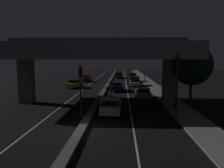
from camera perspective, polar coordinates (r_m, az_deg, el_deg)
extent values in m
plane|color=black|center=(16.51, -8.02, -12.17)|extent=(200.00, 200.00, 0.00)
cube|color=beige|center=(51.10, -5.01, 0.51)|extent=(0.12, 126.00, 0.00)
cube|color=beige|center=(50.65, 3.64, 0.47)|extent=(0.12, 126.00, 0.00)
cube|color=#4C4C51|center=(50.72, -0.70, 0.64)|extent=(0.67, 126.00, 0.27)
cube|color=slate|center=(44.10, 10.52, -0.42)|extent=(2.69, 126.00, 0.15)
cube|color=slate|center=(28.27, -21.45, 0.66)|extent=(1.63, 1.26, 5.26)
cube|color=slate|center=(26.40, 14.90, 0.52)|extent=(1.63, 1.26, 5.26)
cube|color=slate|center=(25.85, -3.97, 8.24)|extent=(20.86, 12.72, 1.63)
cube|color=#333335|center=(25.92, -4.00, 11.03)|extent=(20.86, 0.40, 0.90)
cylinder|color=black|center=(19.64, -8.24, -1.97)|extent=(0.14, 0.14, 4.80)
cube|color=black|center=(19.64, -8.23, 3.10)|extent=(0.30, 0.28, 0.95)
sphere|color=black|center=(19.77, -8.16, 3.98)|extent=(0.18, 0.18, 0.18)
sphere|color=yellow|center=(19.78, -8.14, 3.12)|extent=(0.18, 0.18, 0.18)
sphere|color=black|center=(19.80, -8.13, 2.26)|extent=(0.18, 0.18, 0.18)
cylinder|color=black|center=(19.81, 16.64, -0.73)|extent=(0.14, 0.14, 5.74)
cube|color=black|center=(19.84, 16.72, 5.64)|extent=(0.30, 0.28, 0.95)
sphere|color=black|center=(19.98, 16.64, 6.50)|extent=(0.18, 0.18, 0.18)
sphere|color=yellow|center=(19.99, 16.61, 5.65)|extent=(0.18, 0.18, 0.18)
sphere|color=black|center=(19.99, 16.59, 4.80)|extent=(0.18, 0.18, 0.18)
cylinder|color=#2D2D30|center=(52.43, 8.56, 4.69)|extent=(0.18, 0.18, 7.45)
cylinder|color=#2D2D30|center=(52.37, 7.79, 8.61)|extent=(1.51, 0.10, 0.10)
ellipsoid|color=#F2B759|center=(52.31, 6.95, 8.51)|extent=(0.56, 0.32, 0.24)
cube|color=gray|center=(21.25, -0.15, -6.08)|extent=(1.99, 4.21, 0.70)
cube|color=black|center=(20.93, -0.20, -4.56)|extent=(1.68, 2.05, 0.53)
cylinder|color=black|center=(22.75, -2.07, -6.15)|extent=(0.22, 0.60, 0.60)
cylinder|color=black|center=(22.60, 2.42, -6.23)|extent=(0.22, 0.60, 0.60)
cylinder|color=black|center=(20.11, -3.04, -7.83)|extent=(0.22, 0.60, 0.60)
cylinder|color=black|center=(19.95, 2.06, -7.95)|extent=(0.22, 0.60, 0.60)
cube|color=red|center=(19.30, -2.60, -7.27)|extent=(0.18, 0.04, 0.11)
cube|color=red|center=(19.18, 1.19, -7.35)|extent=(0.18, 0.04, 0.11)
cube|color=gold|center=(29.70, 8.08, -2.54)|extent=(1.83, 3.99, 0.69)
cube|color=black|center=(29.42, 8.14, -1.45)|extent=(1.59, 1.93, 0.50)
cylinder|color=black|center=(30.96, 6.21, -2.80)|extent=(0.21, 0.62, 0.61)
cylinder|color=black|center=(31.14, 9.39, -2.79)|extent=(0.21, 0.62, 0.61)
cylinder|color=black|center=(28.39, 6.62, -3.64)|extent=(0.21, 0.62, 0.61)
cylinder|color=black|center=(28.58, 10.08, -3.63)|extent=(0.21, 0.62, 0.61)
cube|color=red|center=(27.67, 7.25, -3.11)|extent=(0.18, 0.03, 0.11)
cube|color=red|center=(27.82, 9.80, -3.10)|extent=(0.18, 0.03, 0.11)
cube|color=#141938|center=(36.69, 1.40, -0.72)|extent=(2.00, 4.68, 0.72)
cube|color=black|center=(36.39, 1.38, 0.14)|extent=(1.69, 2.28, 0.44)
cylinder|color=black|center=(38.31, 0.21, -0.96)|extent=(0.22, 0.66, 0.65)
cylinder|color=black|center=(38.20, 2.87, -0.99)|extent=(0.22, 0.66, 0.65)
cylinder|color=black|center=(35.30, -0.19, -1.59)|extent=(0.22, 0.66, 0.65)
cylinder|color=black|center=(35.19, 2.70, -1.62)|extent=(0.22, 0.66, 0.65)
cube|color=red|center=(34.44, 0.11, -1.13)|extent=(0.18, 0.04, 0.11)
cube|color=red|center=(34.36, 2.23, -1.15)|extent=(0.18, 0.04, 0.11)
cube|color=silver|center=(43.56, 5.97, 0.27)|extent=(1.96, 4.39, 0.62)
cube|color=black|center=(43.59, 5.98, 1.32)|extent=(1.71, 3.16, 0.98)
cylinder|color=black|center=(44.99, 4.73, 0.08)|extent=(0.21, 0.59, 0.58)
cylinder|color=black|center=(45.06, 7.07, 0.06)|extent=(0.21, 0.59, 0.58)
cylinder|color=black|center=(42.14, 4.79, -0.35)|extent=(0.21, 0.59, 0.58)
cylinder|color=black|center=(42.21, 7.29, -0.37)|extent=(0.21, 0.59, 0.58)
cube|color=red|center=(41.36, 5.18, -0.01)|extent=(0.18, 0.03, 0.11)
cube|color=red|center=(41.42, 7.00, -0.02)|extent=(0.18, 0.03, 0.11)
cube|color=black|center=(51.80, 5.30, 1.35)|extent=(1.98, 4.75, 0.78)
cube|color=black|center=(51.85, 5.30, 2.32)|extent=(1.70, 3.43, 0.96)
cylinder|color=black|center=(53.29, 4.23, 1.08)|extent=(0.23, 0.61, 0.60)
cylinder|color=black|center=(53.45, 6.05, 1.08)|extent=(0.23, 0.61, 0.60)
cylinder|color=black|center=(50.24, 4.49, 0.76)|extent=(0.23, 0.61, 0.60)
cylinder|color=black|center=(50.40, 6.43, 0.75)|extent=(0.23, 0.61, 0.60)
cube|color=red|center=(49.42, 4.85, 1.16)|extent=(0.18, 0.04, 0.11)
cube|color=red|center=(49.54, 6.26, 1.15)|extent=(0.18, 0.04, 0.11)
cube|color=#591414|center=(60.69, 1.90, 2.06)|extent=(1.80, 4.51, 0.66)
cube|color=black|center=(60.64, 1.90, 2.73)|extent=(1.56, 2.71, 0.76)
cylinder|color=black|center=(62.22, 1.17, 1.87)|extent=(0.21, 0.61, 0.61)
cylinder|color=black|center=(62.16, 2.71, 1.86)|extent=(0.21, 0.61, 0.61)
cylinder|color=black|center=(59.27, 1.04, 1.64)|extent=(0.21, 0.61, 0.61)
cylinder|color=black|center=(59.22, 2.66, 1.63)|extent=(0.21, 0.61, 0.61)
cube|color=red|center=(58.47, 1.23, 1.93)|extent=(0.18, 0.03, 0.11)
cube|color=red|center=(58.43, 2.41, 1.92)|extent=(0.18, 0.03, 0.11)
cube|color=gold|center=(41.18, -9.70, -0.10)|extent=(1.95, 4.51, 0.69)
cube|color=black|center=(41.11, -9.71, 0.83)|extent=(1.69, 2.72, 0.66)
cylinder|color=black|center=(39.59, -8.90, -0.84)|extent=(0.21, 0.59, 0.59)
cylinder|color=black|center=(40.02, -11.45, -0.81)|extent=(0.21, 0.59, 0.59)
cylinder|color=black|center=(42.45, -8.02, -0.34)|extent=(0.21, 0.59, 0.59)
cylinder|color=black|center=(42.86, -10.41, -0.32)|extent=(0.21, 0.59, 0.59)
cube|color=white|center=(43.23, -8.16, 0.10)|extent=(0.18, 0.03, 0.11)
cube|color=white|center=(43.52, -9.84, 0.11)|extent=(0.18, 0.03, 0.11)
cube|color=#591414|center=(52.09, -6.58, 1.33)|extent=(1.90, 4.02, 0.66)
cube|color=black|center=(52.14, -6.58, 1.98)|extent=(1.60, 1.64, 0.50)
cylinder|color=black|center=(50.73, -5.80, 0.83)|extent=(0.22, 0.67, 0.66)
cylinder|color=black|center=(50.95, -7.72, 0.83)|extent=(0.22, 0.67, 0.66)
cylinder|color=black|center=(53.31, -5.48, 1.10)|extent=(0.22, 0.67, 0.66)
cylinder|color=black|center=(53.52, -7.31, 1.10)|extent=(0.22, 0.67, 0.66)
cube|color=white|center=(53.99, -5.67, 1.42)|extent=(0.18, 0.04, 0.11)
cube|color=white|center=(54.14, -6.96, 1.41)|extent=(0.18, 0.04, 0.11)
cylinder|color=black|center=(23.64, -2.51, -5.66)|extent=(0.11, 0.61, 0.60)
cylinder|color=black|center=(22.33, -2.65, -6.38)|extent=(0.13, 0.61, 0.60)
cube|color=black|center=(22.94, -2.58, -5.47)|extent=(0.29, 1.03, 0.32)
cylinder|color=beige|center=(22.85, -2.58, -4.44)|extent=(0.34, 0.34, 0.52)
sphere|color=silver|center=(22.78, -2.59, -3.49)|extent=(0.24, 0.24, 0.24)
cube|color=red|center=(22.23, -2.65, -5.86)|extent=(0.08, 0.03, 0.08)
cylinder|color=black|center=(31.81, -1.34, -2.51)|extent=(0.09, 0.61, 0.61)
cylinder|color=black|center=(30.56, -1.53, -2.88)|extent=(0.11, 0.61, 0.61)
cube|color=navy|center=(31.15, -1.43, -2.30)|extent=(0.25, 0.97, 0.32)
cylinder|color=#26593F|center=(31.09, -1.44, -1.57)|extent=(0.32, 0.32, 0.48)
sphere|color=black|center=(31.05, -1.44, -0.91)|extent=(0.24, 0.24, 0.24)
cube|color=red|center=(30.48, -1.54, -2.49)|extent=(0.08, 0.03, 0.08)
cylinder|color=black|center=(38.75, -0.75, -0.94)|extent=(0.11, 0.56, 0.56)
cylinder|color=black|center=(37.62, -0.96, -1.17)|extent=(0.13, 0.56, 0.56)
cube|color=maroon|center=(38.16, -0.85, -0.72)|extent=(0.29, 0.89, 0.32)
cylinder|color=beige|center=(38.10, -0.85, -0.07)|extent=(0.34, 0.34, 0.56)
sphere|color=black|center=(38.06, -0.86, 0.53)|extent=(0.24, 0.24, 0.24)
cube|color=red|center=(37.54, -0.97, -0.84)|extent=(0.08, 0.03, 0.08)
cylinder|color=black|center=(23.52, 16.25, -5.27)|extent=(0.26, 0.26, 0.87)
cylinder|color=navy|center=(23.38, 16.31, -3.36)|extent=(0.31, 0.31, 0.72)
sphere|color=tan|center=(23.30, 16.34, -2.20)|extent=(0.23, 0.23, 0.23)
cylinder|color=#38281C|center=(26.90, 19.83, -2.10)|extent=(0.34, 0.34, 2.88)
sphere|color=black|center=(26.63, 20.10, 4.74)|extent=(4.71, 4.71, 4.71)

